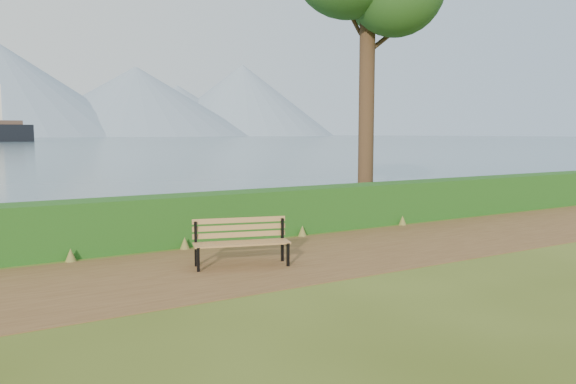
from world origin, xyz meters
TOP-DOWN VIEW (x-y plane):
  - ground at (0.00, 0.00)m, footprint 140.00×140.00m
  - path at (0.00, 0.30)m, footprint 40.00×3.40m
  - hedge at (0.00, 2.60)m, footprint 32.00×0.85m
  - bench at (-0.75, 0.28)m, footprint 1.68×0.89m

SIDE VIEW (x-z plane):
  - ground at x=0.00m, z-range 0.00..0.00m
  - path at x=0.00m, z-range 0.00..0.01m
  - bench at x=-0.75m, z-range 0.06..0.87m
  - hedge at x=0.00m, z-range 0.00..1.00m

